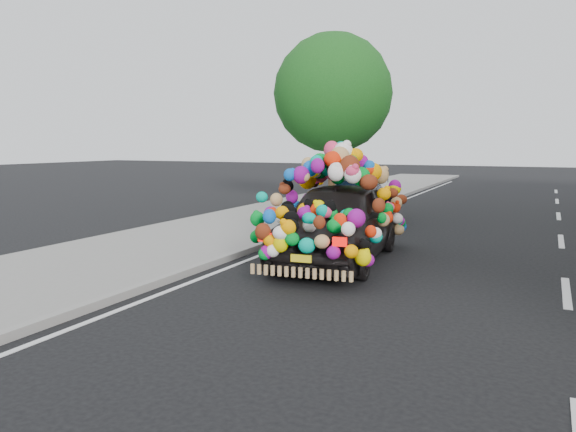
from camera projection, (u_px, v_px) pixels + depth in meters
ground at (344, 270)px, 10.12m from camera, size 100.00×100.00×0.00m
sidewalk at (153, 248)px, 11.91m from camera, size 4.00×60.00×0.12m
kerb at (232, 256)px, 11.10m from camera, size 0.15×60.00×0.13m
lane_markings at (566, 292)px, 8.61m from camera, size 6.00×50.00×0.01m
tree_near_sidewalk at (333, 93)px, 19.73m from camera, size 4.20×4.20×6.13m
plush_art_car at (338, 203)px, 10.87m from camera, size 2.62×4.90×2.19m
navy_sedan at (355, 201)px, 16.25m from camera, size 2.34×4.44×1.23m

